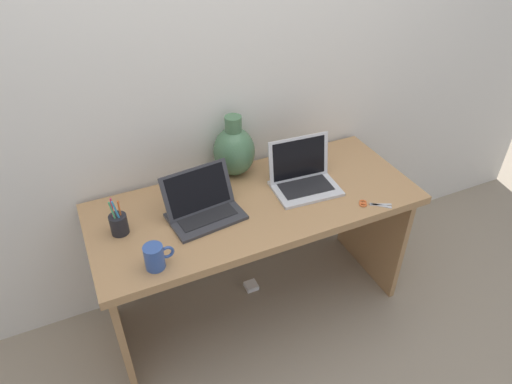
{
  "coord_description": "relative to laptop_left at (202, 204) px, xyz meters",
  "views": [
    {
      "loc": [
        -0.7,
        -1.52,
        2.02
      ],
      "look_at": [
        0.0,
        0.0,
        0.78
      ],
      "focal_mm": 32.1,
      "sensor_mm": 36.0,
      "label": 1
    }
  ],
  "objects": [
    {
      "name": "scissors",
      "position": [
        0.71,
        -0.25,
        -0.05
      ],
      "size": [
        0.14,
        0.11,
        0.01
      ],
      "color": "#B7B7BC",
      "rests_on": "desk"
    },
    {
      "name": "laptop_left",
      "position": [
        0.0,
        0.0,
        0.0
      ],
      "size": [
        0.34,
        0.25,
        0.2
      ],
      "color": "#333338",
      "rests_on": "desk"
    },
    {
      "name": "back_wall",
      "position": [
        0.26,
        0.35,
        0.42
      ],
      "size": [
        4.4,
        0.04,
        2.4
      ],
      "primitive_type": "cube",
      "color": "silver",
      "rests_on": "ground"
    },
    {
      "name": "green_vase",
      "position": [
        0.26,
        0.25,
        0.08
      ],
      "size": [
        0.2,
        0.2,
        0.31
      ],
      "color": "#47704C",
      "rests_on": "desk"
    },
    {
      "name": "coffee_mug",
      "position": [
        -0.27,
        -0.23,
        -0.0
      ],
      "size": [
        0.12,
        0.08,
        0.1
      ],
      "color": "#335199",
      "rests_on": "desk"
    },
    {
      "name": "pen_cup",
      "position": [
        -0.36,
        0.03,
        -0.01
      ],
      "size": [
        0.07,
        0.07,
        0.18
      ],
      "color": "black",
      "rests_on": "desk"
    },
    {
      "name": "ground_plane",
      "position": [
        0.26,
        -0.01,
        -0.78
      ],
      "size": [
        6.0,
        6.0,
        0.0
      ],
      "primitive_type": "plane",
      "color": "gray"
    },
    {
      "name": "laptop_right",
      "position": [
        0.51,
        0.01,
        0.01
      ],
      "size": [
        0.32,
        0.25,
        0.23
      ],
      "color": "silver",
      "rests_on": "desk"
    },
    {
      "name": "desk",
      "position": [
        0.26,
        -0.01,
        -0.21
      ],
      "size": [
        1.52,
        0.63,
        0.73
      ],
      "color": "#AD7F51",
      "rests_on": "ground"
    },
    {
      "name": "power_brick",
      "position": [
        0.28,
        0.11,
        -0.77
      ],
      "size": [
        0.07,
        0.07,
        0.03
      ],
      "primitive_type": "cube",
      "color": "white",
      "rests_on": "ground"
    }
  ]
}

